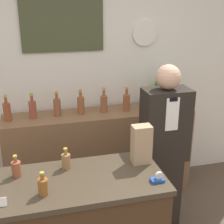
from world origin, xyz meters
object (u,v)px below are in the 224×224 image
(tape_dispenser, at_px, (158,179))
(shopkeeper, at_px, (163,152))
(potted_plant, at_px, (165,90))
(paper_bag, at_px, (141,144))

(tape_dispenser, bearing_deg, shopkeeper, 63.10)
(potted_plant, bearing_deg, shopkeeper, -113.25)
(paper_bag, xyz_separation_m, tape_dispenser, (0.02, -0.28, -0.13))
(shopkeeper, height_order, paper_bag, shopkeeper)
(shopkeeper, xyz_separation_m, tape_dispenser, (-0.32, -0.64, 0.16))
(paper_bag, relative_size, tape_dispenser, 3.35)
(potted_plant, xyz_separation_m, tape_dispenser, (-0.64, -1.38, -0.19))
(shopkeeper, distance_m, potted_plant, 0.89)
(shopkeeper, height_order, tape_dispenser, shopkeeper)
(paper_bag, bearing_deg, shopkeeper, 45.68)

